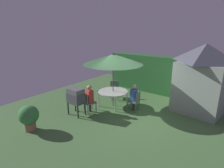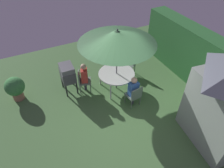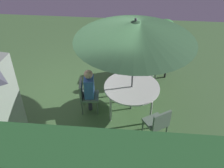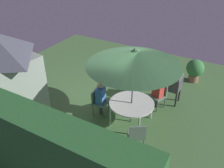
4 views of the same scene
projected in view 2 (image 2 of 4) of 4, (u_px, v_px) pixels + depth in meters
name	position (u px, v px, depth m)	size (l,w,h in m)	color
ground_plane	(122.00, 109.00, 7.47)	(11.00, 11.00, 0.00)	#47703D
hedge_backdrop	(201.00, 61.00, 7.94)	(6.23, 0.76, 2.15)	#28602D
patio_table	(117.00, 74.00, 7.90)	(1.42, 1.42, 0.75)	white
patio_umbrella	(117.00, 37.00, 6.85)	(2.77, 2.77, 2.59)	#4C4C51
bbq_grill	(67.00, 73.00, 7.69)	(0.72, 0.53, 1.20)	#47474C
chair_near_shed	(83.00, 80.00, 7.91)	(0.59, 0.60, 0.90)	slate
chair_far_side	(134.00, 95.00, 7.27)	(0.51, 0.51, 0.90)	slate
chair_toward_hedge	(130.00, 63.00, 8.77)	(0.64, 0.64, 0.90)	slate
potted_plant_by_shed	(15.00, 87.00, 7.52)	(0.72, 0.72, 0.97)	#936651
person_in_red	(84.00, 75.00, 7.74)	(0.40, 0.34, 1.26)	#CC3D33
person_in_blue	(134.00, 88.00, 7.15)	(0.28, 0.36, 1.26)	#3866B2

